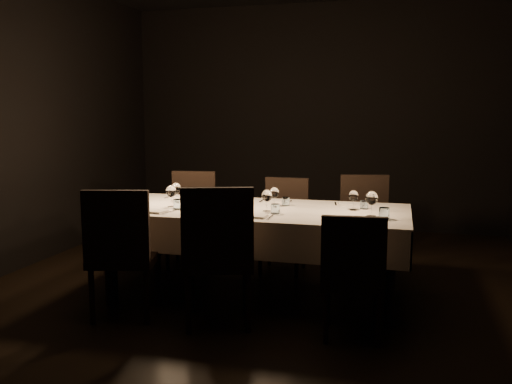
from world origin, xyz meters
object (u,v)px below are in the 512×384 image
(chair_far_left, at_px, (192,213))
(chair_far_right, at_px, (366,221))
(chair_near_center, at_px, (218,251))
(chair_near_right, at_px, (353,271))
(chair_far_center, at_px, (284,220))
(dining_table, at_px, (256,217))
(chair_near_left, at_px, (121,248))

(chair_far_left, distance_m, chair_far_right, 1.77)
(chair_near_center, distance_m, chair_near_right, 0.97)
(chair_near_right, relative_size, chair_far_left, 0.93)
(chair_far_left, relative_size, chair_far_center, 1.04)
(chair_far_left, height_order, chair_far_center, chair_far_left)
(dining_table, distance_m, chair_near_center, 0.75)
(dining_table, relative_size, chair_far_left, 2.64)
(dining_table, bearing_deg, chair_near_left, -137.35)
(chair_far_left, distance_m, chair_far_center, 0.98)
(chair_far_center, height_order, chair_far_right, chair_far_right)
(chair_far_center, bearing_deg, chair_far_left, -177.86)
(dining_table, distance_m, chair_far_left, 1.24)
(chair_near_right, relative_size, chair_far_right, 0.92)
(chair_far_left, bearing_deg, chair_far_right, -6.99)
(chair_far_right, bearing_deg, chair_near_center, -134.00)
(chair_near_left, height_order, chair_far_right, chair_near_left)
(dining_table, height_order, chair_far_right, chair_far_right)
(chair_near_center, height_order, chair_far_center, chair_near_center)
(dining_table, bearing_deg, chair_far_right, 45.09)
(chair_near_center, distance_m, chair_far_right, 1.86)
(chair_near_right, bearing_deg, chair_near_left, -3.33)
(chair_near_left, height_order, chair_near_center, chair_near_center)
(dining_table, height_order, chair_near_right, chair_near_right)
(chair_near_left, xyz_separation_m, chair_near_center, (0.75, 0.04, 0.02))
(dining_table, relative_size, chair_far_right, 2.61)
(dining_table, distance_m, chair_far_right, 1.23)
(chair_near_right, distance_m, chair_far_center, 1.77)
(dining_table, relative_size, chair_near_right, 2.84)
(chair_near_left, distance_m, chair_near_center, 0.75)
(chair_near_center, height_order, chair_far_right, chair_near_center)
(chair_near_center, bearing_deg, chair_near_right, 161.89)
(chair_far_right, bearing_deg, chair_near_left, -149.34)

